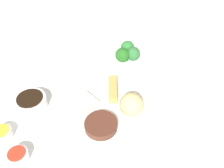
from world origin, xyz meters
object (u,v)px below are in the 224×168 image
at_px(main_plate, 107,110).
at_px(sauce_ramekin_hot_mustard, 2,134).
at_px(sauce_ramekin_sweet_and_sour, 18,157).
at_px(broccoli_plate, 128,58).
at_px(soy_sauce_bowl, 31,103).

bearing_deg(main_plate, sauce_ramekin_hot_mustard, 40.81).
bearing_deg(main_plate, sauce_ramekin_sweet_and_sour, 58.60).
distance_m(broccoli_plate, sauce_ramekin_hot_mustard, 0.53).
xyz_separation_m(sauce_ramekin_hot_mustard, sauce_ramekin_sweet_and_sour, (-0.09, 0.04, 0.00)).
relative_size(sauce_ramekin_hot_mustard, sauce_ramekin_sweet_and_sour, 1.00).
distance_m(soy_sauce_bowl, sauce_ramekin_hot_mustard, 0.13).
height_order(main_plate, sauce_ramekin_hot_mustard, sauce_ramekin_hot_mustard).
distance_m(sauce_ramekin_hot_mustard, sauce_ramekin_sweet_and_sour, 0.10).
relative_size(broccoli_plate, soy_sauce_bowl, 1.89).
height_order(main_plate, sauce_ramekin_sweet_and_sour, sauce_ramekin_sweet_and_sour).
height_order(soy_sauce_bowl, sauce_ramekin_hot_mustard, soy_sauce_bowl).
bearing_deg(broccoli_plate, sauce_ramekin_sweet_and_sour, 77.81).
relative_size(main_plate, sauce_ramekin_hot_mustard, 5.04).
bearing_deg(broccoli_plate, soy_sauce_bowl, 61.17).
bearing_deg(sauce_ramekin_sweet_and_sour, sauce_ramekin_hot_mustard, -24.52).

